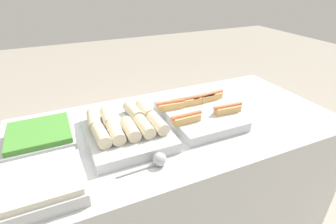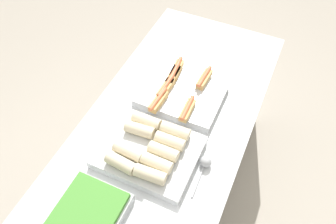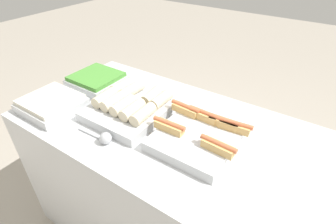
% 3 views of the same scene
% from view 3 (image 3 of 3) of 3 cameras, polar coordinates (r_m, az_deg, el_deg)
% --- Properties ---
extents(counter, '(1.70, 0.84, 0.90)m').
position_cam_3_polar(counter, '(1.60, 1.90, -16.52)').
color(counter, silver).
rests_on(counter, ground_plane).
extents(tray_hotdogs, '(0.42, 0.44, 0.10)m').
position_cam_3_polar(tray_hotdogs, '(1.22, 7.24, -4.35)').
color(tray_hotdogs, silver).
rests_on(tray_hotdogs, counter).
extents(tray_wraps, '(0.37, 0.46, 0.11)m').
position_cam_3_polar(tray_wraps, '(1.39, -7.65, 1.61)').
color(tray_wraps, silver).
rests_on(tray_wraps, counter).
extents(tray_side_front, '(0.29, 0.28, 0.07)m').
position_cam_3_polar(tray_side_front, '(1.54, -24.00, 1.64)').
color(tray_side_front, silver).
rests_on(tray_side_front, counter).
extents(tray_side_back, '(0.29, 0.28, 0.07)m').
position_cam_3_polar(tray_side_back, '(1.70, -15.23, 6.69)').
color(tray_side_back, silver).
rests_on(tray_side_back, counter).
extents(serving_spoon_near, '(0.21, 0.06, 0.06)m').
position_cam_3_polar(serving_spoon_near, '(1.23, -13.68, -5.50)').
color(serving_spoon_near, '#B2B5BA').
rests_on(serving_spoon_near, counter).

